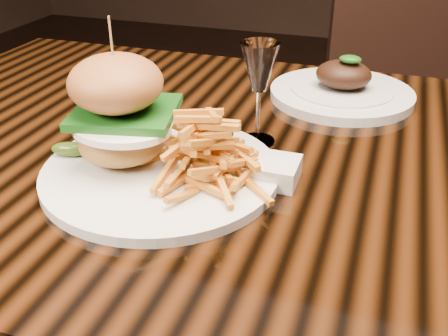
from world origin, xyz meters
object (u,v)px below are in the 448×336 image
(far_dish, at_px, (342,90))
(chair_far, at_px, (406,97))
(dining_table, at_px, (295,197))
(burger_plate, at_px, (158,137))
(wine_glass, at_px, (259,71))

(far_dish, height_order, chair_far, chair_far)
(dining_table, relative_size, far_dish, 5.77)
(burger_plate, xyz_separation_m, far_dish, (0.21, 0.39, -0.04))
(far_dish, bearing_deg, dining_table, -96.84)
(burger_plate, bearing_deg, dining_table, 35.88)
(dining_table, bearing_deg, wine_glass, 161.24)
(wine_glass, xyz_separation_m, far_dish, (0.11, 0.24, -0.10))
(burger_plate, bearing_deg, far_dish, 61.91)
(burger_plate, bearing_deg, wine_glass, 55.90)
(burger_plate, xyz_separation_m, wine_glass, (0.10, 0.15, 0.06))
(burger_plate, height_order, chair_far, burger_plate)
(wine_glass, distance_m, far_dish, 0.28)
(dining_table, height_order, burger_plate, burger_plate)
(wine_glass, bearing_deg, dining_table, -18.76)
(wine_glass, xyz_separation_m, chair_far, (0.24, 0.86, -0.33))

